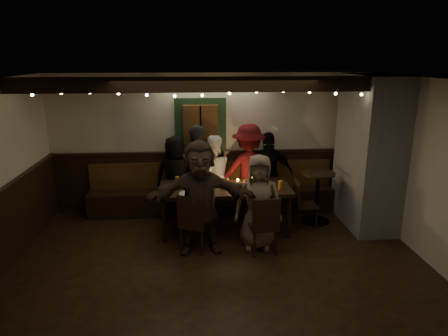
{
  "coord_description": "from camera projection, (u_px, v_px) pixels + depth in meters",
  "views": [
    {
      "loc": [
        -0.35,
        -4.92,
        2.9
      ],
      "look_at": [
        0.17,
        1.6,
        1.05
      ],
      "focal_mm": 32.0,
      "sensor_mm": 36.0,
      "label": 1
    }
  ],
  "objects": [
    {
      "name": "person_e",
      "position": [
        268.0,
        174.0,
        7.38
      ],
      "size": [
        0.94,
        0.45,
        1.57
      ],
      "primitive_type": "imported",
      "rotation": [
        0.0,
        0.0,
        3.21
      ],
      "color": "black",
      "rests_on": "ground"
    },
    {
      "name": "person_d",
      "position": [
        248.0,
        170.0,
        7.36
      ],
      "size": [
        1.19,
        0.8,
        1.71
      ],
      "primitive_type": "imported",
      "rotation": [
        0.0,
        0.0,
        3.3
      ],
      "color": "#470B0E",
      "rests_on": "ground"
    },
    {
      "name": "person_c",
      "position": [
        213.0,
        175.0,
        7.4
      ],
      "size": [
        0.84,
        0.72,
        1.51
      ],
      "primitive_type": "imported",
      "rotation": [
        0.0,
        0.0,
        3.36
      ],
      "color": "white",
      "rests_on": "ground"
    },
    {
      "name": "person_g",
      "position": [
        258.0,
        202.0,
        6.08
      ],
      "size": [
        0.77,
        0.55,
        1.49
      ],
      "primitive_type": "imported",
      "rotation": [
        0.0,
        0.0,
        -0.11
      ],
      "color": "#816D58",
      "rests_on": "ground"
    },
    {
      "name": "chair_near_right",
      "position": [
        265.0,
        222.0,
        5.91
      ],
      "size": [
        0.44,
        0.44,
        0.91
      ],
      "color": "black",
      "rests_on": "ground"
    },
    {
      "name": "dining_table",
      "position": [
        225.0,
        191.0,
        6.69
      ],
      "size": [
        2.18,
        0.94,
        0.95
      ],
      "color": "black",
      "rests_on": "ground"
    },
    {
      "name": "person_f",
      "position": [
        200.0,
        197.0,
        5.92
      ],
      "size": [
        1.62,
        0.56,
        1.73
      ],
      "primitive_type": "imported",
      "rotation": [
        0.0,
        0.0,
        0.03
      ],
      "color": "#3F2D23",
      "rests_on": "ground"
    },
    {
      "name": "person_b",
      "position": [
        197.0,
        171.0,
        7.28
      ],
      "size": [
        0.69,
        0.52,
        1.72
      ],
      "primitive_type": "imported",
      "rotation": [
        0.0,
        0.0,
        2.96
      ],
      "color": "black",
      "rests_on": "ground"
    },
    {
      "name": "person_a",
      "position": [
        176.0,
        176.0,
        7.32
      ],
      "size": [
        0.77,
        0.53,
        1.51
      ],
      "primitive_type": "imported",
      "rotation": [
        0.0,
        0.0,
        3.07
      ],
      "color": "black",
      "rests_on": "ground"
    },
    {
      "name": "room",
      "position": [
        278.0,
        168.0,
        6.68
      ],
      "size": [
        6.02,
        5.01,
        2.62
      ],
      "color": "black",
      "rests_on": "ground"
    },
    {
      "name": "chair_end",
      "position": [
        302.0,
        201.0,
        6.91
      ],
      "size": [
        0.38,
        0.38,
        0.83
      ],
      "color": "black",
      "rests_on": "ground"
    },
    {
      "name": "chair_near_left",
      "position": [
        193.0,
        220.0,
        5.98
      ],
      "size": [
        0.55,
        0.55,
        0.92
      ],
      "color": "black",
      "rests_on": "ground"
    },
    {
      "name": "high_top",
      "position": [
        317.0,
        191.0,
        7.07
      ],
      "size": [
        0.58,
        0.58,
        0.93
      ],
      "color": "black",
      "rests_on": "ground"
    }
  ]
}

